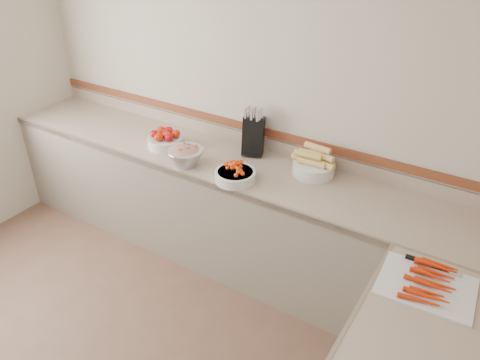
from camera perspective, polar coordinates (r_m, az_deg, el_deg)
The scene contains 8 objects.
back_wall at distance 3.56m, azimuth 0.84°, elevation 10.24°, with size 4.00×4.00×0.00m, color #B2A793.
counter_back at distance 3.71m, azimuth -1.88°, elevation -3.60°, with size 4.00×0.65×1.08m.
knife_block at distance 3.51m, azimuth 1.64°, elevation 5.52°, with size 0.21×0.23×0.38m.
tomato_bowl at distance 3.70m, azimuth -9.13°, elevation 4.97°, with size 0.27×0.27×0.13m.
cherry_tomato_bowl at distance 3.19m, azimuth -0.61°, elevation 0.76°, with size 0.28×0.28×0.16m.
corn_bowl at distance 3.30m, azimuth 8.99°, elevation 1.85°, with size 0.33×0.30×0.22m.
rhubarb_bowl at distance 3.40m, azimuth -6.63°, elevation 3.02°, with size 0.27×0.27×0.15m.
cutting_board at distance 2.55m, azimuth 21.86°, elevation -11.59°, with size 0.47×0.39×0.07m.
Camera 1 is at (1.74, -0.85, 2.54)m, focal length 35.00 mm.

